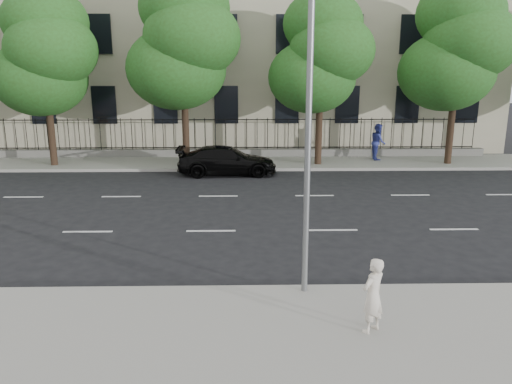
% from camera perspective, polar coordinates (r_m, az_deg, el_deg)
% --- Properties ---
extents(ground, '(120.00, 120.00, 0.00)m').
position_cam_1_polar(ground, '(14.03, -5.86, -7.72)').
color(ground, black).
rests_on(ground, ground).
extents(near_sidewalk, '(60.00, 4.00, 0.15)m').
position_cam_1_polar(near_sidewalk, '(10.41, -7.68, -15.56)').
color(near_sidewalk, gray).
rests_on(near_sidewalk, ground).
extents(far_sidewalk, '(60.00, 4.00, 0.15)m').
position_cam_1_polar(far_sidewalk, '(27.49, -3.56, 3.37)').
color(far_sidewalk, gray).
rests_on(far_sidewalk, ground).
extents(lane_markings, '(49.60, 4.62, 0.01)m').
position_cam_1_polar(lane_markings, '(18.51, -4.70, -2.22)').
color(lane_markings, silver).
rests_on(lane_markings, ground).
extents(masonry_building, '(34.60, 12.11, 18.50)m').
position_cam_1_polar(masonry_building, '(36.14, -3.18, 20.19)').
color(masonry_building, beige).
rests_on(masonry_building, ground).
extents(iron_fence, '(30.00, 0.50, 2.20)m').
position_cam_1_polar(iron_fence, '(29.06, -3.44, 5.10)').
color(iron_fence, slate).
rests_on(iron_fence, far_sidewalk).
extents(street_light, '(0.25, 3.32, 8.05)m').
position_cam_1_polar(street_light, '(11.29, 5.83, 13.75)').
color(street_light, slate).
rests_on(street_light, near_sidewalk).
extents(tree_b, '(5.53, 5.12, 8.97)m').
position_cam_1_polar(tree_b, '(28.22, -22.93, 14.37)').
color(tree_b, '#382619').
rests_on(tree_b, far_sidewalk).
extents(tree_c, '(5.89, 5.50, 9.80)m').
position_cam_1_polar(tree_c, '(26.55, -8.25, 16.61)').
color(tree_c, '#382619').
rests_on(tree_c, far_sidewalk).
extents(tree_d, '(5.34, 4.94, 8.84)m').
position_cam_1_polar(tree_d, '(26.63, 7.49, 15.40)').
color(tree_d, '#382619').
rests_on(tree_d, far_sidewalk).
extents(tree_e, '(5.71, 5.31, 9.46)m').
position_cam_1_polar(tree_e, '(28.51, 22.08, 15.15)').
color(tree_e, '#382619').
rests_on(tree_e, far_sidewalk).
extents(black_sedan, '(4.89, 2.06, 1.41)m').
position_cam_1_polar(black_sedan, '(24.66, -3.35, 3.61)').
color(black_sedan, black).
rests_on(black_sedan, ground).
extents(woman_near, '(0.66, 0.64, 1.52)m').
position_cam_1_polar(woman_near, '(10.11, 13.21, -11.43)').
color(woman_near, silver).
rests_on(woman_near, near_sidewalk).
extents(pedestrian_far, '(0.82, 1.02, 2.00)m').
position_cam_1_polar(pedestrian_far, '(28.63, 13.77, 5.60)').
color(pedestrian_far, navy).
rests_on(pedestrian_far, far_sidewalk).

